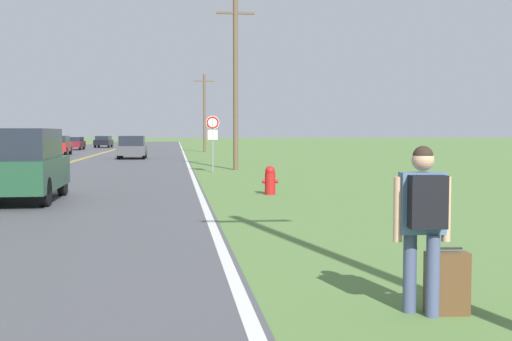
{
  "coord_description": "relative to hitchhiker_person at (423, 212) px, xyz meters",
  "views": [
    {
      "loc": [
        6.25,
        -2.9,
        1.8
      ],
      "look_at": [
        8.15,
        12.18,
        0.89
      ],
      "focal_mm": 45.0,
      "sensor_mm": 36.0,
      "label": 1
    }
  ],
  "objects": [
    {
      "name": "car_red_sedan_mid_near",
      "position": [
        -11.52,
        45.84,
        -0.23
      ],
      "size": [
        1.82,
        4.31,
        1.52
      ],
      "rotation": [
        0.0,
        0.0,
        1.6
      ],
      "color": "black",
      "rests_on": "ground"
    },
    {
      "name": "traffic_sign",
      "position": [
        -0.72,
        22.9,
        0.89
      ],
      "size": [
        0.6,
        0.1,
        2.53
      ],
      "color": "gray",
      "rests_on": "ground"
    },
    {
      "name": "suitcase",
      "position": [
        0.26,
        0.02,
        -0.71
      ],
      "size": [
        0.43,
        0.22,
        0.67
      ],
      "rotation": [
        0.0,
        0.0,
        1.49
      ],
      "color": "brown",
      "rests_on": "ground"
    },
    {
      "name": "car_dark_grey_hatchback_approaching",
      "position": [
        -5.29,
        38.2,
        -0.2
      ],
      "size": [
        1.86,
        3.83,
        1.55
      ],
      "rotation": [
        0.0,
        0.0,
        -1.57
      ],
      "color": "black",
      "rests_on": "ground"
    },
    {
      "name": "utility_pole_far",
      "position": [
        0.26,
        52.68,
        2.65
      ],
      "size": [
        1.8,
        0.24,
        7.04
      ],
      "color": "brown",
      "rests_on": "ground"
    },
    {
      "name": "car_dark_green_suv_nearest",
      "position": [
        -6.38,
        11.26,
        -0.03
      ],
      "size": [
        2.0,
        4.39,
        1.89
      ],
      "rotation": [
        0.0,
        0.0,
        -1.55
      ],
      "color": "black",
      "rests_on": "ground"
    },
    {
      "name": "hitchhiker_person",
      "position": [
        0.0,
        0.0,
        0.0
      ],
      "size": [
        0.56,
        0.43,
        1.66
      ],
      "rotation": [
        0.0,
        0.0,
        1.49
      ],
      "color": "#475175",
      "rests_on": "ground"
    },
    {
      "name": "fire_hydrant",
      "position": [
        0.32,
        12.28,
        -0.6
      ],
      "size": [
        0.46,
        0.3,
        0.83
      ],
      "color": "red",
      "rests_on": "ground"
    },
    {
      "name": "utility_pole_midground",
      "position": [
        0.47,
        24.5,
        3.14
      ],
      "size": [
        1.8,
        0.24,
        8.0
      ],
      "color": "brown",
      "rests_on": "ground"
    },
    {
      "name": "car_black_hatchback_distant",
      "position": [
        -10.74,
        70.85,
        -0.27
      ],
      "size": [
        1.88,
        4.28,
        1.36
      ],
      "rotation": [
        0.0,
        0.0,
        1.54
      ],
      "color": "black",
      "rests_on": "ground"
    },
    {
      "name": "car_maroon_hatchback_receding",
      "position": [
        -12.66,
        61.27,
        -0.3
      ],
      "size": [
        1.77,
        4.18,
        1.3
      ],
      "rotation": [
        0.0,
        0.0,
        1.57
      ],
      "color": "black",
      "rests_on": "ground"
    },
    {
      "name": "car_silver_van_mid_far",
      "position": [
        -13.84,
        53.82,
        0.06
      ],
      "size": [
        1.96,
        4.79,
        2.09
      ],
      "rotation": [
        0.0,
        0.0,
        1.55
      ],
      "color": "black",
      "rests_on": "ground"
    }
  ]
}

